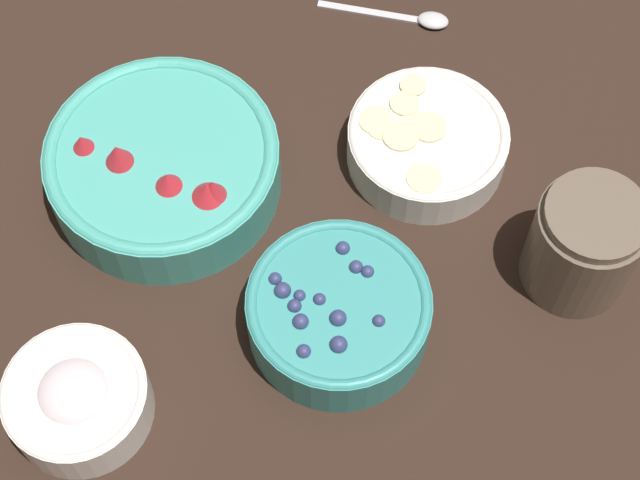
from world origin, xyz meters
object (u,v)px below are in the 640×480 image
at_px(bowl_bananas, 427,142).
at_px(jar_chocolate, 583,246).
at_px(bowl_strawberries, 163,165).
at_px(bowl_blueberries, 338,312).
at_px(bowl_cream, 77,398).

distance_m(bowl_bananas, jar_chocolate, 0.18).
height_order(bowl_strawberries, jar_chocolate, jar_chocolate).
bearing_deg(jar_chocolate, bowl_blueberries, 155.45).
bearing_deg(bowl_bananas, bowl_blueberries, -154.48).
relative_size(bowl_blueberries, bowl_bananas, 1.05).
xyz_separation_m(bowl_strawberries, jar_chocolate, (0.23, -0.31, 0.01)).
relative_size(bowl_strawberries, bowl_bananas, 1.43).
bearing_deg(jar_chocolate, bowl_cream, 158.07).
distance_m(bowl_cream, jar_chocolate, 0.45).
bearing_deg(bowl_blueberries, jar_chocolate, -24.55).
xyz_separation_m(bowl_strawberries, bowl_blueberries, (0.03, -0.22, -0.00)).
height_order(bowl_blueberries, bowl_bananas, bowl_blueberries).
relative_size(bowl_strawberries, bowl_blueberries, 1.36).
distance_m(bowl_strawberries, bowl_blueberries, 0.22).
relative_size(bowl_strawberries, jar_chocolate, 1.98).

